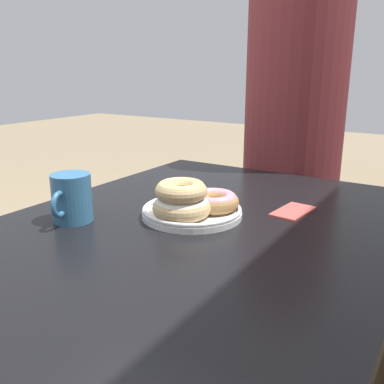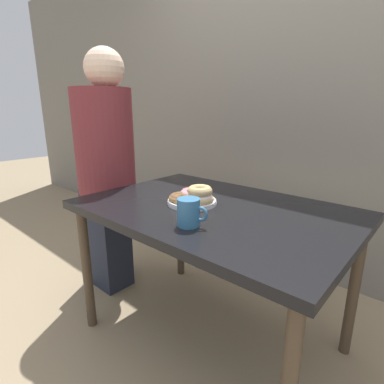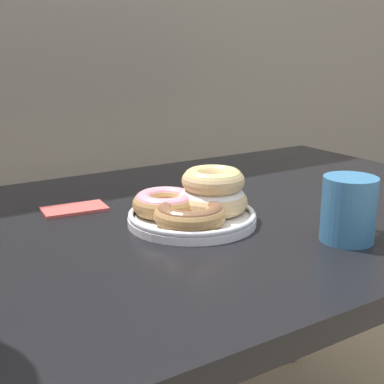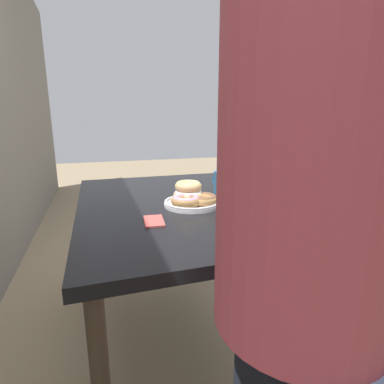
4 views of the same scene
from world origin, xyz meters
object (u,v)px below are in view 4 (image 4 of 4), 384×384
object	(u,v)px
donut_plate	(191,197)
coffee_mug	(222,182)
dining_table	(177,216)
napkin	(154,221)
person_figure	(306,256)

from	to	relation	value
donut_plate	coffee_mug	size ratio (longest dim) A/B	2.04
dining_table	coffee_mug	world-z (taller)	coffee_mug
dining_table	napkin	world-z (taller)	napkin
coffee_mug	napkin	size ratio (longest dim) A/B	0.95
donut_plate	napkin	distance (m)	0.25
donut_plate	napkin	world-z (taller)	donut_plate
dining_table	coffee_mug	xyz separation A→B (m)	(0.07, -0.25, 0.13)
donut_plate	person_figure	size ratio (longest dim) A/B	0.17
person_figure	napkin	world-z (taller)	person_figure
person_figure	napkin	bearing A→B (deg)	20.00
donut_plate	person_figure	bearing A→B (deg)	-179.22
donut_plate	coffee_mug	distance (m)	0.27
coffee_mug	person_figure	distance (m)	0.91
napkin	coffee_mug	bearing A→B (deg)	-51.22
napkin	donut_plate	bearing A→B (deg)	-50.25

